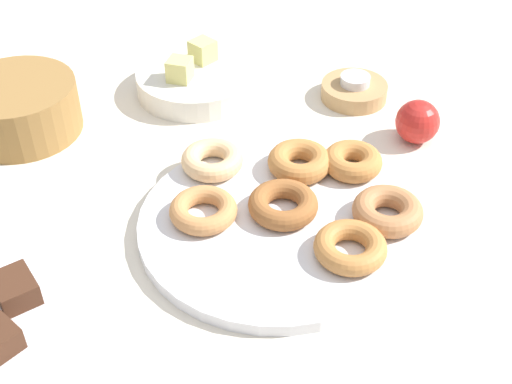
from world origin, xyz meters
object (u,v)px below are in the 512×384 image
Objects in this scene: donut_3 at (350,247)px; apple at (418,122)px; donut_1 at (203,210)px; donut_4 at (284,205)px; donut_plate at (274,225)px; basket at (19,108)px; brownie_far at (15,289)px; donut_0 at (353,161)px; donut_5 at (388,211)px; fruit_bowl at (196,81)px; melon_chunk_right at (203,51)px; melon_chunk_left at (180,70)px; donut_2 at (300,161)px; donut_6 at (212,160)px; cake_plate at (14,326)px; tealight at (355,80)px; candle_holder at (354,91)px.

apple reaches higher than donut_3.
donut_1 is 0.10m from donut_4.
basket is at bearing 99.49° from donut_plate.
brownie_far is 0.61m from apple.
donut_0 is 0.51m from basket.
donut_5 reaches higher than fruit_bowl.
basket is at bearing 158.96° from melon_chunk_right.
donut_4 is at bearing -120.76° from melon_chunk_right.
donut_3 is 0.29m from apple.
melon_chunk_left is 1.00× the size of melon_chunk_right.
donut_3 is 0.45m from melon_chunk_left.
donut_1 is at bearing 167.92° from donut_2.
donut_6 is at bearing -1.36° from brownie_far.
donut_6 and brownie_far have the same top height.
donut_6 reaches higher than cake_plate.
tealight is at bearing 33.03° from donut_0.
melon_chunk_right is 0.37m from apple.
tealight is 0.26m from melon_chunk_right.
donut_2 is (0.16, -0.03, 0.00)m from donut_1.
donut_2 is at bearing 25.54° from donut_4.
apple is at bearing -105.67° from candle_holder.
basket reaches higher than candle_holder.
melon_chunk_left reaches higher than donut_plate.
donut_1 is 1.33× the size of apple.
donut_6 reaches higher than donut_1.
donut_plate is at bearing 130.15° from donut_5.
melon_chunk_right is at bearing 43.48° from donut_1.
donut_plate is at bearing -115.07° from melon_chunk_left.
donut_3 is (0.06, -0.18, 0.00)m from donut_1.
melon_chunk_right is (0.20, 0.33, 0.03)m from donut_4.
donut_4 reaches higher than tealight.
donut_4 is 1.05× the size of donut_6.
melon_chunk_left reaches higher than cake_plate.
donut_4 is 0.36m from fruit_bowl.
donut_4 is 2.53× the size of melon_chunk_left.
fruit_bowl is at bearing 125.33° from tealight.
cake_plate is (-0.26, 0.04, -0.02)m from donut_1.
basket is at bearing 106.86° from donut_5.
donut_6 is at bearing 36.71° from donut_1.
donut_2 reaches higher than donut_plate.
donut_1 is at bearing 129.06° from donut_5.
donut_2 is at bearing -164.87° from tealight.
melon_chunk_right is at bearing 59.24° from donut_4.
donut_plate is 9.74× the size of melon_chunk_left.
apple is (0.37, -0.48, -0.01)m from basket.
melon_chunk_left is (0.04, 0.28, 0.02)m from donut_2.
candle_holder is at bearing -3.85° from brownie_far.
melon_chunk_left is at bearing 21.44° from brownie_far.
donut_0 is at bearing 33.27° from donut_3.
donut_2 is 1.02× the size of donut_6.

